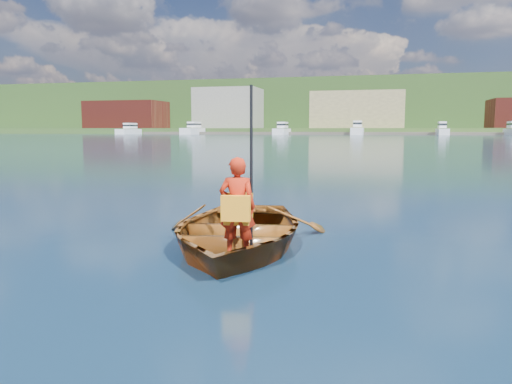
% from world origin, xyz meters
% --- Properties ---
extents(ground, '(600.00, 600.00, 0.00)m').
position_xyz_m(ground, '(0.00, 0.00, 0.00)').
color(ground, '#0E203F').
rests_on(ground, ground).
extents(rowboat, '(3.03, 3.92, 0.75)m').
position_xyz_m(rowboat, '(0.91, -0.56, 0.22)').
color(rowboat, brown).
rests_on(rowboat, ground).
extents(child_paddler, '(0.47, 0.38, 2.03)m').
position_xyz_m(child_paddler, '(1.18, -1.43, 0.70)').
color(child_paddler, red).
rests_on(child_paddler, ground).
extents(shoreline, '(400.00, 140.00, 22.00)m').
position_xyz_m(shoreline, '(0.00, 236.61, 10.32)').
color(shoreline, '#435C21').
rests_on(shoreline, ground).
extents(dock, '(160.04, 9.34, 0.80)m').
position_xyz_m(dock, '(7.21, 148.00, 0.40)').
color(dock, brown).
rests_on(dock, ground).
extents(waterfront_buildings, '(202.00, 16.00, 14.00)m').
position_xyz_m(waterfront_buildings, '(-7.74, 165.00, 7.74)').
color(waterfront_buildings, brown).
rests_on(waterfront_buildings, ground).
extents(marina_yachts, '(142.63, 13.27, 4.38)m').
position_xyz_m(marina_yachts, '(-10.74, 143.31, 1.41)').
color(marina_yachts, white).
rests_on(marina_yachts, ground).
extents(hillside_trees, '(317.43, 89.54, 27.34)m').
position_xyz_m(hillside_trees, '(1.96, 231.08, 16.66)').
color(hillside_trees, '#382314').
rests_on(hillside_trees, ground).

